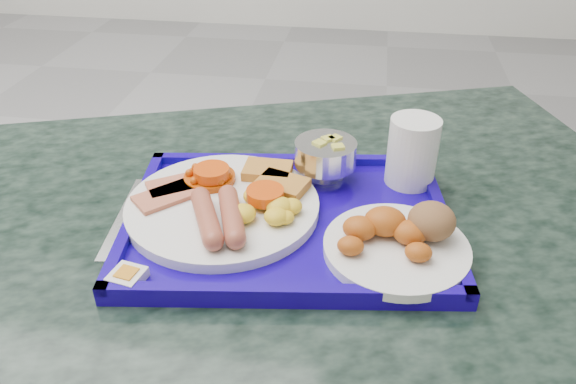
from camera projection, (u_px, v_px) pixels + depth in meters
The scene contains 9 objects.
table at pixel (260, 328), 0.84m from camera, with size 1.35×1.11×0.72m.
tray at pixel (288, 221), 0.73m from camera, with size 0.45×0.36×0.02m.
main_plate at pixel (228, 202), 0.74m from camera, with size 0.25×0.25×0.04m.
bread_plate at pixel (400, 238), 0.67m from camera, with size 0.17×0.17×0.06m.
fruit_bowl at pixel (326, 155), 0.79m from camera, with size 0.09×0.09×0.06m.
juice_cup at pixel (413, 149), 0.78m from camera, with size 0.07×0.07×0.10m.
spoon at pixel (151, 195), 0.77m from camera, with size 0.03×0.16×0.01m.
knife at pixel (122, 217), 0.73m from camera, with size 0.01×0.18×0.00m, color silver.
jam_packet at pixel (127, 277), 0.62m from camera, with size 0.04×0.04×0.01m.
Camera 1 is at (1.24, -0.90, 1.16)m, focal length 35.00 mm.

